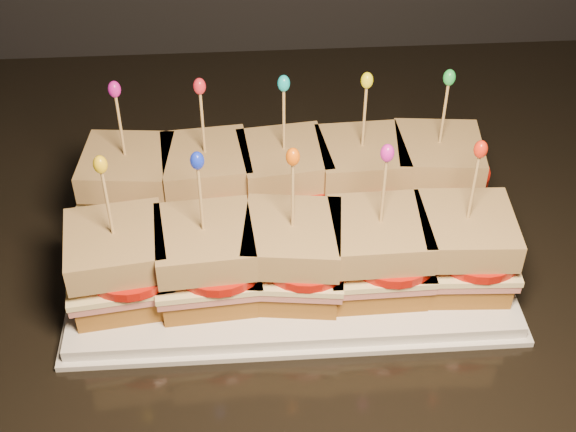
{
  "coord_description": "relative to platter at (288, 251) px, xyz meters",
  "views": [
    {
      "loc": [
        -0.66,
        0.96,
        1.5
      ],
      "look_at": [
        -0.62,
        1.56,
        1.0
      ],
      "focal_mm": 50.0,
      "sensor_mm": 36.0,
      "label": 1
    }
  ],
  "objects": [
    {
      "name": "sandwich_1_bread_top",
      "position": [
        -0.08,
        0.06,
        0.07
      ],
      "size": [
        0.09,
        0.09,
        0.03
      ],
      "primitive_type": "cube",
      "rotation": [
        0.0,
        0.0,
        0.09
      ],
      "color": "brown",
      "rests_on": "sandwich_1_tomato"
    },
    {
      "name": "sandwich_3_bread_top",
      "position": [
        0.08,
        0.06,
        0.07
      ],
      "size": [
        0.09,
        0.09,
        0.03
      ],
      "primitive_type": "cube",
      "rotation": [
        0.0,
        0.0,
        0.04
      ],
      "color": "brown",
      "rests_on": "sandwich_3_tomato"
    },
    {
      "name": "sandwich_0_bread_bot",
      "position": [
        -0.16,
        0.06,
        0.02
      ],
      "size": [
        0.09,
        0.09,
        0.02
      ],
      "primitive_type": "cube",
      "rotation": [
        0.0,
        0.0,
        -0.1
      ],
      "color": "brown",
      "rests_on": "platter"
    },
    {
      "name": "sandwich_6_cheese",
      "position": [
        -0.08,
        -0.06,
        0.04
      ],
      "size": [
        0.1,
        0.1,
        0.01
      ],
      "primitive_type": "cube",
      "rotation": [
        0.0,
        0.0,
        0.08
      ],
      "color": "#FFEDA9",
      "rests_on": "sandwich_6_ham"
    },
    {
      "name": "sandwich_7_bread_bot",
      "position": [
        0.0,
        -0.06,
        0.02
      ],
      "size": [
        0.09,
        0.09,
        0.02
      ],
      "primitive_type": "cube",
      "rotation": [
        0.0,
        0.0,
        -0.12
      ],
      "color": "brown",
      "rests_on": "platter"
    },
    {
      "name": "sandwich_6_tomato",
      "position": [
        -0.07,
        -0.07,
        0.05
      ],
      "size": [
        0.08,
        0.08,
        0.01
      ],
      "primitive_type": "cylinder",
      "color": "red",
      "rests_on": "sandwich_6_cheese"
    },
    {
      "name": "sandwich_2_bread_bot",
      "position": [
        0.0,
        0.06,
        0.02
      ],
      "size": [
        0.09,
        0.09,
        0.02
      ],
      "primitive_type": "cube",
      "rotation": [
        0.0,
        0.0,
        0.12
      ],
      "color": "brown",
      "rests_on": "platter"
    },
    {
      "name": "sandwich_7_tomato",
      "position": [
        0.01,
        -0.07,
        0.05
      ],
      "size": [
        0.08,
        0.08,
        0.01
      ],
      "primitive_type": "cylinder",
      "color": "red",
      "rests_on": "sandwich_7_cheese"
    },
    {
      "name": "sandwich_5_cheese",
      "position": [
        -0.16,
        -0.06,
        0.04
      ],
      "size": [
        0.11,
        0.1,
        0.01
      ],
      "primitive_type": "cube",
      "rotation": [
        0.0,
        0.0,
        0.13
      ],
      "color": "#FFEDA9",
      "rests_on": "sandwich_5_ham"
    },
    {
      "name": "sandwich_4_frill",
      "position": [
        0.16,
        0.06,
        0.16
      ],
      "size": [
        0.01,
        0.01,
        0.02
      ],
      "primitive_type": "ellipsoid",
      "color": "green",
      "rests_on": "sandwich_4_pick"
    },
    {
      "name": "granite_slab",
      "position": [
        0.18,
        0.08,
        -0.03
      ],
      "size": [
        2.56,
        0.74,
        0.03
      ],
      "primitive_type": "cube",
      "color": "black",
      "rests_on": "cabinet"
    },
    {
      "name": "sandwich_9_pick",
      "position": [
        0.16,
        -0.06,
        0.12
      ],
      "size": [
        0.0,
        0.0,
        0.09
      ],
      "primitive_type": "cylinder",
      "color": "tan",
      "rests_on": "sandwich_9_bread_top"
    },
    {
      "name": "sandwich_1_pick",
      "position": [
        -0.08,
        0.06,
        0.12
      ],
      "size": [
        0.0,
        0.0,
        0.09
      ],
      "primitive_type": "cylinder",
      "color": "tan",
      "rests_on": "sandwich_1_bread_top"
    },
    {
      "name": "sandwich_5_tomato",
      "position": [
        -0.15,
        -0.07,
        0.05
      ],
      "size": [
        0.08,
        0.08,
        0.01
      ],
      "primitive_type": "cylinder",
      "color": "red",
      "rests_on": "sandwich_5_cheese"
    },
    {
      "name": "sandwich_8_pick",
      "position": [
        0.08,
        -0.06,
        0.12
      ],
      "size": [
        0.0,
        0.0,
        0.09
      ],
      "primitive_type": "cylinder",
      "color": "tan",
      "rests_on": "sandwich_8_bread_top"
    },
    {
      "name": "sandwich_0_pick",
      "position": [
        -0.16,
        0.06,
        0.12
      ],
      "size": [
        0.0,
        0.0,
        0.09
      ],
      "primitive_type": "cylinder",
      "color": "tan",
      "rests_on": "sandwich_0_bread_top"
    },
    {
      "name": "sandwich_3_frill",
      "position": [
        0.08,
        0.06,
        0.16
      ],
      "size": [
        0.01,
        0.01,
        0.02
      ],
      "primitive_type": "ellipsoid",
      "color": "#FDF510",
      "rests_on": "sandwich_3_pick"
    },
    {
      "name": "sandwich_2_cheese",
      "position": [
        0.0,
        0.06,
        0.04
      ],
      "size": [
        0.11,
        0.1,
        0.01
      ],
      "primitive_type": "cube",
      "rotation": [
        0.0,
        0.0,
        0.12
      ],
      "color": "#FFEDA9",
      "rests_on": "sandwich_2_ham"
    },
    {
      "name": "sandwich_3_ham",
      "position": [
        0.08,
        0.06,
        0.04
      ],
      "size": [
        0.1,
        0.09,
        0.01
      ],
      "primitive_type": "cube",
      "rotation": [
        0.0,
        0.0,
        0.04
      ],
      "color": "#B16458",
      "rests_on": "sandwich_3_bread_bot"
    },
    {
      "name": "sandwich_7_frill",
      "position": [
        0.0,
        -0.06,
        0.16
      ],
      "size": [
        0.01,
        0.01,
        0.02
      ],
      "primitive_type": "ellipsoid",
      "color": "#F76408",
      "rests_on": "sandwich_7_pick"
    },
    {
      "name": "sandwich_3_pick",
      "position": [
        0.08,
        0.06,
        0.12
      ],
      "size": [
        0.0,
        0.0,
        0.09
      ],
      "primitive_type": "cylinder",
      "color": "tan",
      "rests_on": "sandwich_3_bread_top"
    },
    {
      "name": "sandwich_0_bread_top",
      "position": [
        -0.16,
        0.06,
        0.07
      ],
      "size": [
        0.09,
        0.09,
        0.03
      ],
      "primitive_type": "cube",
      "rotation": [
        0.0,
        0.0,
        -0.1
      ],
      "color": "brown",
      "rests_on": "sandwich_0_tomato"
    },
    {
      "name": "sandwich_9_frill",
      "position": [
        0.16,
        -0.06,
        0.16
      ],
      "size": [
        0.01,
        0.01,
        0.02
      ],
      "primitive_type": "ellipsoid",
      "color": "red",
      "rests_on": "sandwich_9_pick"
    },
    {
      "name": "platter",
      "position": [
        0.0,
        0.0,
        0.0
      ],
      "size": [
        0.42,
        0.26,
        0.02
      ],
      "primitive_type": "cube",
      "color": "white",
      "rests_on": "granite_slab"
    },
    {
      "name": "sandwich_9_cheese",
      "position": [
        0.16,
        -0.06,
        0.04
      ],
      "size": [
        0.1,
        0.1,
        0.01
      ],
      "primitive_type": "cube",
      "rotation": [
        0.0,
        0.0,
        -0.05
      ],
      "color": "#FFEDA9",
      "rests_on": "sandwich_9_ham"
    },
    {
      "name": "sandwich_0_cheese",
      "position": [
        -0.16,
        0.06,
        0.04
      ],
      "size": [
        0.1,
        0.1,
        0.01
      ],
      "primitive_type": "cube",
      "rotation": [
        0.0,
        0.0,
        -0.1
      ],
      "color": "#FFEDA9",
      "rests_on": "sandwich_0_ham"
    },
    {
      "name": "sandwich_4_bread_top",
      "position": [
        0.16,
        0.06,
        0.07
      ],
      "size": [
        0.1,
        0.1,
        0.03
      ],
      "primitive_type": "cube",
      "rotation": [
        0.0,
        0.0,
        -0.1
      ],
      "color": "brown",
      "rests_on": "sandwich_4_tomato"
    },
    {
      "name": "sandwich_8_cheese",
      "position": [
        0.08,
        -0.06,
        0.04
      ],
      "size": [
        0.1,
        0.09,
        0.01
      ],
      "primitive_type": "cube",
      "rotation": [
        0.0,
        0.0,
        0.02
      ],
      "color": "#FFEDA9",
      "rests_on": "sandwich_8_ham"
    },
    {
      "name": "sandwich_4_tomato",
      "position": [
        0.17,
        0.05,
        0.05
      ],
      "size": [
        0.08,
        0.08,
        0.01
      ],
      "primitive_type": "cylinder",
      "color": "red",
      "rests_on": "sandwich_4_cheese"
    },
    {
      "name": "sandwich_2_tomato",
      "position": [
        0.01,
        0.05,
        0.05
      ],
      "size": [
        0.08,
        0.08,
        0.01
      ],
      "primitive_type": "cylinder",
      "color": "red",
      "rests_on": "sandwich_2_cheese"
    },
    {
      "name": "sandwich_8_tomato",
      "position": [
        0.09,
        -0.07,
        0.05
      ],
      "size": [
        0.08,
        0.08,
        0.01
      ],
      "primitive_type": "cylinder",
      "color": "red",
      "rests_on": "sandwich_8_cheese"
    },
    {
      "name": "sandwich_9_bread_bot",
      "position": [
        0.16,
        -0.06,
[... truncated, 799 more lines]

